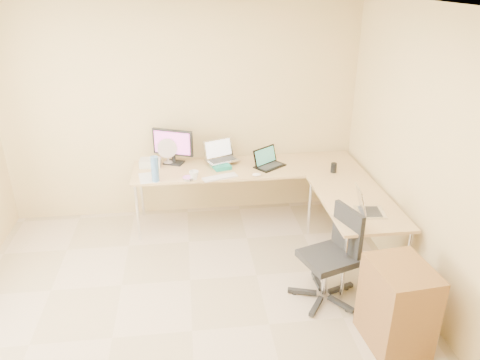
{
  "coord_description": "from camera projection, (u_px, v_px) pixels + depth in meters",
  "views": [
    {
      "loc": [
        0.04,
        -3.08,
        2.81
      ],
      "look_at": [
        0.55,
        1.1,
        0.9
      ],
      "focal_mm": 34.34,
      "sensor_mm": 36.0,
      "label": 1
    }
  ],
  "objects": [
    {
      "name": "floor",
      "position": [
        192.0,
        331.0,
        3.94
      ],
      "size": [
        4.5,
        4.5,
        0.0
      ],
      "primitive_type": "plane",
      "color": "tan",
      "rests_on": "ground"
    },
    {
      "name": "ceiling",
      "position": [
        174.0,
        9.0,
        2.86
      ],
      "size": [
        4.5,
        4.5,
        0.0
      ],
      "primitive_type": "plane",
      "rotation": [
        3.14,
        0.0,
        0.0
      ],
      "color": "white",
      "rests_on": "ground"
    },
    {
      "name": "wall_back",
      "position": [
        182.0,
        112.0,
        5.43
      ],
      "size": [
        4.5,
        0.0,
        4.5
      ],
      "primitive_type": "plane",
      "rotation": [
        1.57,
        0.0,
        0.0
      ],
      "color": "#DEBB7F",
      "rests_on": "ground"
    },
    {
      "name": "wall_right",
      "position": [
        451.0,
        181.0,
        3.64
      ],
      "size": [
        0.0,
        4.5,
        4.5
      ],
      "primitive_type": "plane",
      "rotation": [
        1.57,
        0.0,
        -1.57
      ],
      "color": "#DEBB7F",
      "rests_on": "ground"
    },
    {
      "name": "desk_main",
      "position": [
        247.0,
        194.0,
        5.54
      ],
      "size": [
        2.65,
        0.7,
        0.73
      ],
      "primitive_type": "cube",
      "color": "tan",
      "rests_on": "ground"
    },
    {
      "name": "desk_return",
      "position": [
        353.0,
        231.0,
        4.75
      ],
      "size": [
        0.7,
        1.3,
        0.73
      ],
      "primitive_type": "cube",
      "color": "tan",
      "rests_on": "ground"
    },
    {
      "name": "monitor",
      "position": [
        173.0,
        147.0,
        5.39
      ],
      "size": [
        0.52,
        0.34,
        0.42
      ],
      "primitive_type": "cube",
      "rotation": [
        0.0,
        0.0,
        -0.41
      ],
      "color": "black",
      "rests_on": "desk_main"
    },
    {
      "name": "book_stack",
      "position": [
        220.0,
        165.0,
        5.36
      ],
      "size": [
        0.25,
        0.3,
        0.04
      ],
      "primitive_type": "cube",
      "rotation": [
        0.0,
        0.0,
        0.27
      ],
      "color": "#178370",
      "rests_on": "desk_main"
    },
    {
      "name": "laptop_center",
      "position": [
        222.0,
        151.0,
        5.39
      ],
      "size": [
        0.45,
        0.4,
        0.24
      ],
      "primitive_type": "cube",
      "rotation": [
        0.0,
        0.0,
        0.4
      ],
      "color": "#B9B9B9",
      "rests_on": "desk_main"
    },
    {
      "name": "laptop_black",
      "position": [
        270.0,
        158.0,
        5.33
      ],
      "size": [
        0.43,
        0.41,
        0.22
      ],
      "primitive_type": "cube",
      "rotation": [
        0.0,
        0.0,
        0.64
      ],
      "color": "black",
      "rests_on": "desk_main"
    },
    {
      "name": "keyboard",
      "position": [
        220.0,
        177.0,
        5.08
      ],
      "size": [
        0.41,
        0.22,
        0.02
      ],
      "primitive_type": "cube",
      "rotation": [
        0.0,
        0.0,
        0.3
      ],
      "color": "silver",
      "rests_on": "desk_main"
    },
    {
      "name": "mouse",
      "position": [
        257.0,
        175.0,
        5.12
      ],
      "size": [
        0.1,
        0.07,
        0.04
      ],
      "primitive_type": "ellipsoid",
      "rotation": [
        0.0,
        0.0,
        -0.03
      ],
      "color": "white",
      "rests_on": "desk_main"
    },
    {
      "name": "mug",
      "position": [
        194.0,
        175.0,
        5.03
      ],
      "size": [
        0.11,
        0.11,
        0.1
      ],
      "primitive_type": "imported",
      "rotation": [
        0.0,
        0.0,
        -0.09
      ],
      "color": "white",
      "rests_on": "desk_main"
    },
    {
      "name": "cd_stack",
      "position": [
        188.0,
        178.0,
        5.04
      ],
      "size": [
        0.12,
        0.12,
        0.03
      ],
      "primitive_type": "cylinder",
      "rotation": [
        0.0,
        0.0,
        -0.01
      ],
      "color": "#BAB9BF",
      "rests_on": "desk_main"
    },
    {
      "name": "water_bottle",
      "position": [
        155.0,
        169.0,
        4.95
      ],
      "size": [
        0.11,
        0.11,
        0.29
      ],
      "primitive_type": "cylinder",
      "rotation": [
        0.0,
        0.0,
        0.43
      ],
      "color": "#4F7EB6",
      "rests_on": "desk_main"
    },
    {
      "name": "papers",
      "position": [
        149.0,
        178.0,
        5.08
      ],
      "size": [
        0.25,
        0.32,
        0.01
      ],
      "primitive_type": "cube",
      "rotation": [
        0.0,
        0.0,
        0.16
      ],
      "color": "silver",
      "rests_on": "desk_main"
    },
    {
      "name": "white_box",
      "position": [
        150.0,
        163.0,
        5.37
      ],
      "size": [
        0.25,
        0.19,
        0.09
      ],
      "primitive_type": "cube",
      "rotation": [
        0.0,
        0.0,
        -0.06
      ],
      "color": "beige",
      "rests_on": "desk_main"
    },
    {
      "name": "desk_fan",
      "position": [
        168.0,
        152.0,
        5.41
      ],
      "size": [
        0.25,
        0.25,
        0.3
      ],
      "primitive_type": "cylinder",
      "rotation": [
        0.0,
        0.0,
        0.07
      ],
      "color": "beige",
      "rests_on": "desk_main"
    },
    {
      "name": "black_cup",
      "position": [
        334.0,
        168.0,
        5.2
      ],
      "size": [
        0.08,
        0.08,
        0.11
      ],
      "primitive_type": "cylinder",
      "rotation": [
        0.0,
        0.0,
        -0.3
      ],
      "color": "black",
      "rests_on": "desk_main"
    },
    {
      "name": "laptop_return",
      "position": [
        371.0,
        203.0,
        4.3
      ],
      "size": [
        0.35,
        0.29,
        0.21
      ],
      "primitive_type": "cube",
      "rotation": [
        0.0,
        0.0,
        1.44
      ],
      "color": "silver",
      "rests_on": "desk_return"
    },
    {
      "name": "office_chair",
      "position": [
        327.0,
        252.0,
        4.14
      ],
      "size": [
        0.69,
        0.69,
        0.91
      ],
      "primitive_type": "cube",
      "rotation": [
        0.0,
        0.0,
        0.33
      ],
      "color": "black",
      "rests_on": "ground"
    },
    {
      "name": "cabinet",
      "position": [
        397.0,
        306.0,
        3.69
      ],
      "size": [
        0.49,
        0.58,
        0.75
      ],
      "primitive_type": "cube",
      "rotation": [
        0.0,
        0.0,
        0.09
      ],
      "color": "brown",
      "rests_on": "ground"
    }
  ]
}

